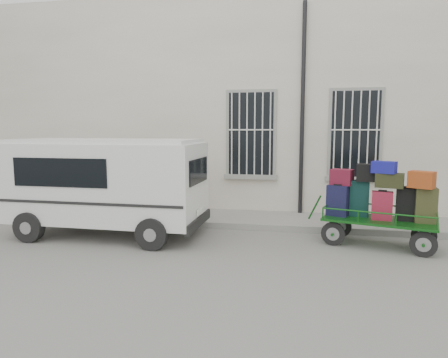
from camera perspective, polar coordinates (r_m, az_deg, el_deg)
ground at (r=8.21m, az=4.16°, el=-9.74°), size 80.00×80.00×0.00m
building at (r=13.35m, az=6.89°, el=9.76°), size 24.00×5.15×6.00m
sidewalk at (r=10.30m, az=5.50°, el=-5.82°), size 24.00×1.70×0.15m
luggage_cart at (r=8.70m, az=21.27°, el=-2.97°), size 2.58×1.56×1.74m
van at (r=9.27m, az=-16.34°, el=-0.23°), size 4.34×2.04×2.16m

